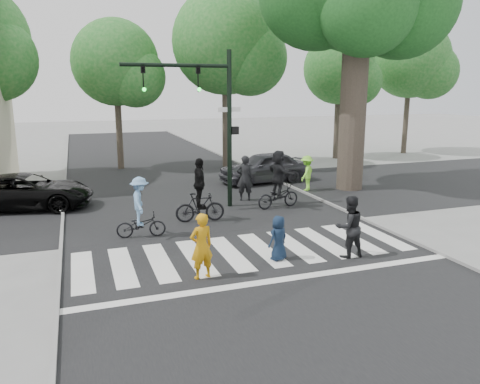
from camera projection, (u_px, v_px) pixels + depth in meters
The scene contains 21 objects.
ground at pixel (260, 263), 12.52m from camera, with size 120.00×120.00×0.00m, color gray.
road_stem at pixel (209, 216), 17.13m from camera, with size 10.00×70.00×0.01m, color black.
road_cross at pixel (190, 198), 19.89m from camera, with size 70.00×10.00×0.01m, color black.
curb_left at pixel (62, 229), 15.47m from camera, with size 0.10×70.00×0.10m, color gray.
curb_right at pixel (330, 204), 18.76m from camera, with size 0.10×70.00×0.10m, color gray.
crosswalk at pixel (251, 255), 13.13m from camera, with size 10.00×3.85×0.01m.
traffic_signal at pixel (208, 107), 17.50m from camera, with size 4.45×0.29×6.00m.
bg_tree_2 at pixel (120, 66), 25.99m from camera, with size 5.04×4.80×8.40m.
bg_tree_3 at pixel (231, 46), 26.47m from camera, with size 6.30×6.00×10.20m.
bg_tree_4 at pixel (344, 72), 30.12m from camera, with size 4.83×4.60×8.15m.
bg_tree_5 at pixel (415, 62), 32.45m from camera, with size 5.67×5.40×9.30m.
pedestrian_woman at pixel (201, 246), 11.39m from camera, with size 0.61×0.40×1.66m, color #CA890E.
pedestrian_child at pixel (278, 238), 12.66m from camera, with size 0.61×0.40×1.25m, color #122137.
pedestrian_adult at pixel (349, 227), 12.85m from camera, with size 0.84×0.66×1.74m, color black.
cyclist_left at pixel (140, 211), 14.57m from camera, with size 1.57×1.05×1.93m.
cyclist_mid at pixel (200, 196), 16.29m from camera, with size 1.76×1.08×2.25m.
cyclist_right at pixel (278, 182), 18.16m from camera, with size 1.86×1.73×2.27m.
car_suv at pixel (26, 192), 18.07m from camera, with size 2.28×4.94×1.37m, color black.
car_grey at pixel (264, 167), 23.15m from camera, with size 1.81×4.50×1.53m, color #38383E.
bystander_hivis at pixel (307, 173), 21.32m from camera, with size 1.04×0.60×1.61m, color #90FB3D.
bystander_dark at pixel (245, 178), 19.36m from camera, with size 0.69×0.46×1.90m, color black.
Camera 1 is at (-4.43, -10.96, 4.59)m, focal length 35.00 mm.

